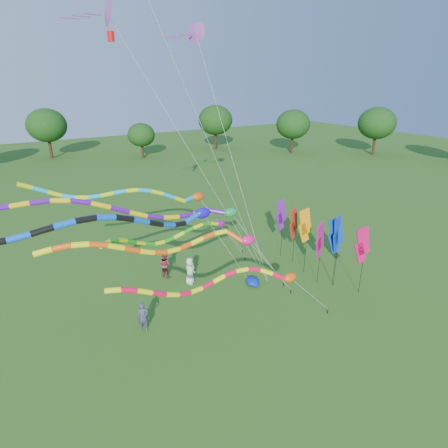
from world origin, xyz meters
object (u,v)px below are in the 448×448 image
tube_kite_red (231,281)px  person_c (165,265)px  person_a (190,271)px  blue_nylon_heap (257,279)px  tube_kite_orange (185,243)px  person_b (143,317)px

tube_kite_red → person_c: 8.75m
person_a → person_c: (-1.07, 1.69, -0.01)m
blue_nylon_heap → person_c: (-4.94, 3.99, 0.70)m
tube_kite_red → tube_kite_orange: bearing=125.2°
tube_kite_orange → person_c: size_ratio=7.51×
person_c → person_a: bearing=-172.1°
blue_nylon_heap → person_c: person_c is taller
person_a → blue_nylon_heap: bearing=-70.5°
tube_kite_red → blue_nylon_heap: tube_kite_red is taller
person_c → person_b: bearing=121.0°
tube_kite_red → person_c: tube_kite_red is taller
tube_kite_red → person_b: (-3.53, 3.35, -2.79)m
tube_kite_orange → person_a: bearing=65.5°
blue_nylon_heap → person_a: person_a is taller
tube_kite_red → tube_kite_orange: (-1.29, 2.43, 1.44)m
tube_kite_orange → person_b: tube_kite_orange is taller
person_a → person_b: (-4.51, -3.27, -0.06)m
person_a → person_b: 5.56m
tube_kite_red → tube_kite_orange: tube_kite_orange is taller
tube_kite_red → blue_nylon_heap: 7.35m
person_b → person_a: bearing=61.0°
tube_kite_orange → person_a: (2.27, 4.19, -4.16)m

